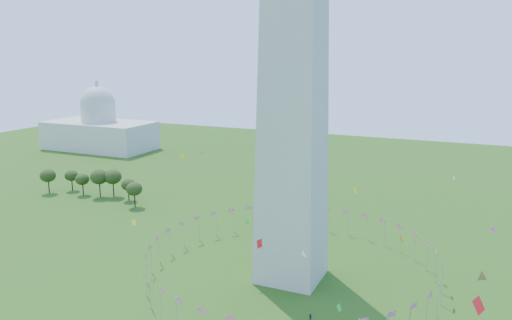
{
  "coord_description": "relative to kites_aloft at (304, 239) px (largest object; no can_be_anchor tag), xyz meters",
  "views": [
    {
      "loc": [
        43.78,
        -73.66,
        62.11
      ],
      "look_at": [
        -4.16,
        35.0,
        36.46
      ],
      "focal_mm": 35.0,
      "sensor_mm": 36.0,
      "label": 1
    }
  ],
  "objects": [
    {
      "name": "flag_ring",
      "position": [
        -11.4,
        23.75,
        -16.99
      ],
      "size": [
        80.24,
        80.24,
        9.0
      ],
      "color": "silver",
      "rests_on": "ground"
    },
    {
      "name": "kites_aloft",
      "position": [
        0.0,
        0.0,
        0.0
      ],
      "size": [
        106.05,
        80.63,
        33.31
      ],
      "color": "orange",
      "rests_on": "ground"
    },
    {
      "name": "capitol_building",
      "position": [
        -191.4,
        153.75,
        1.51
      ],
      "size": [
        70.0,
        35.0,
        46.0
      ],
      "primitive_type": null,
      "color": "beige",
      "rests_on": "ground"
    },
    {
      "name": "tree_line_west",
      "position": [
        -116.48,
        64.77,
        -16.06
      ],
      "size": [
        55.18,
        15.93,
        12.15
      ],
      "color": "#324B19",
      "rests_on": "ground"
    }
  ]
}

